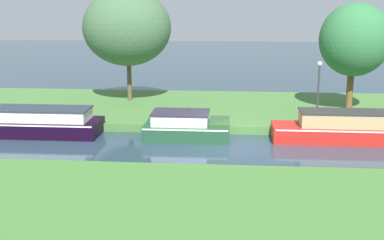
{
  "coord_description": "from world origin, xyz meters",
  "views": [
    {
      "loc": [
        -0.01,
        -22.49,
        6.65
      ],
      "look_at": [
        -1.98,
        1.2,
        0.9
      ],
      "focal_mm": 46.81,
      "sensor_mm": 36.0,
      "label": 1
    }
  ],
  "objects": [
    {
      "name": "forest_narrowboat",
      "position": [
        -2.25,
        1.2,
        0.57
      ],
      "size": [
        4.15,
        2.36,
        1.3
      ],
      "color": "#1E452C",
      "rests_on": "ground_plane"
    },
    {
      "name": "black_cruiser",
      "position": [
        -9.74,
        1.2,
        0.6
      ],
      "size": [
        6.42,
        2.28,
        1.37
      ],
      "color": "black",
      "rests_on": "ground_plane"
    },
    {
      "name": "willow_tree_centre",
      "position": [
        6.68,
        6.16,
        4.46
      ],
      "size": [
        3.9,
        3.68,
        6.12
      ],
      "color": "brown",
      "rests_on": "riverbank_far"
    },
    {
      "name": "ground_plane",
      "position": [
        0.0,
        0.0,
        0.0
      ],
      "size": [
        120.0,
        120.0,
        0.0
      ],
      "primitive_type": "plane",
      "color": "#263948"
    },
    {
      "name": "red_barge",
      "position": [
        6.21,
        1.2,
        0.65
      ],
      "size": [
        8.36,
        1.92,
        1.49
      ],
      "color": "red",
      "rests_on": "ground_plane"
    },
    {
      "name": "willow_tree_left",
      "position": [
        -6.52,
        7.98,
        4.96
      ],
      "size": [
        5.4,
        4.67,
        6.89
      ],
      "color": "brown",
      "rests_on": "riverbank_far"
    },
    {
      "name": "riverbank_far",
      "position": [
        0.0,
        7.0,
        0.2
      ],
      "size": [
        72.0,
        10.0,
        0.4
      ],
      "primitive_type": "cube",
      "color": "#447236",
      "rests_on": "ground_plane"
    },
    {
      "name": "mooring_post_near",
      "position": [
        -2.3,
        2.71,
        0.8
      ],
      "size": [
        0.13,
        0.13,
        0.79
      ],
      "primitive_type": "cylinder",
      "color": "#4D302F",
      "rests_on": "riverbank_far"
    },
    {
      "name": "riverbank_near",
      "position": [
        0.0,
        -9.0,
        0.2
      ],
      "size": [
        72.0,
        10.0,
        0.4
      ],
      "primitive_type": "cube",
      "color": "#3F7030",
      "rests_on": "ground_plane"
    },
    {
      "name": "lamp_post",
      "position": [
        4.51,
        4.13,
        2.33
      ],
      "size": [
        0.24,
        0.24,
        3.09
      ],
      "color": "#333338",
      "rests_on": "riverbank_far"
    }
  ]
}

